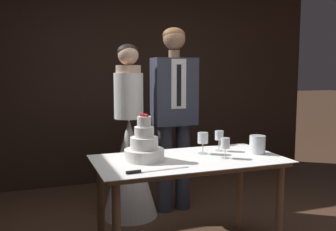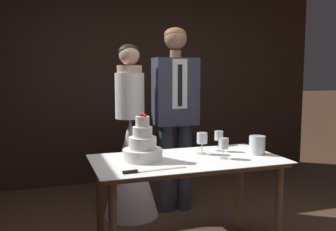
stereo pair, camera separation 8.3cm
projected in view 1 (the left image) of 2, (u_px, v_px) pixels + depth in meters
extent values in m
cube|color=black|center=(130.00, 74.00, 4.84)|extent=(5.21, 0.12, 2.76)
cylinder|color=#8E6B4C|center=(279.00, 212.00, 2.83)|extent=(0.06, 0.06, 0.72)
cylinder|color=#8E6B4C|center=(101.00, 207.00, 2.95)|extent=(0.06, 0.06, 0.72)
cylinder|color=#8E6B4C|center=(240.00, 189.00, 3.37)|extent=(0.06, 0.06, 0.72)
cube|color=#8E6B4C|center=(189.00, 161.00, 2.85)|extent=(1.37, 0.70, 0.03)
cube|color=white|center=(189.00, 159.00, 2.84)|extent=(1.43, 0.76, 0.01)
cylinder|color=white|center=(144.00, 155.00, 2.78)|extent=(0.30, 0.30, 0.08)
cylinder|color=white|center=(144.00, 143.00, 2.77)|extent=(0.21, 0.21, 0.09)
cylinder|color=white|center=(144.00, 132.00, 2.76)|extent=(0.15, 0.15, 0.08)
cylinder|color=white|center=(144.00, 122.00, 2.75)|extent=(0.10, 0.10, 0.08)
sphere|color=red|center=(145.00, 115.00, 2.75)|extent=(0.02, 0.02, 0.02)
sphere|color=red|center=(143.00, 115.00, 2.77)|extent=(0.02, 0.02, 0.02)
sphere|color=red|center=(141.00, 115.00, 2.75)|extent=(0.02, 0.02, 0.02)
sphere|color=red|center=(143.00, 115.00, 2.73)|extent=(0.02, 0.02, 0.02)
sphere|color=red|center=(147.00, 116.00, 2.72)|extent=(0.02, 0.02, 0.02)
cube|color=silver|center=(165.00, 169.00, 2.51)|extent=(0.35, 0.04, 0.00)
cylinder|color=black|center=(133.00, 172.00, 2.42)|extent=(0.10, 0.03, 0.02)
cylinder|color=silver|center=(203.00, 153.00, 3.00)|extent=(0.08, 0.08, 0.00)
cylinder|color=silver|center=(203.00, 148.00, 3.00)|extent=(0.01, 0.01, 0.08)
cylinder|color=silver|center=(203.00, 138.00, 2.99)|extent=(0.08, 0.08, 0.09)
cylinder|color=maroon|center=(203.00, 141.00, 2.99)|extent=(0.07, 0.07, 0.03)
cylinder|color=silver|center=(225.00, 158.00, 2.85)|extent=(0.07, 0.07, 0.00)
cylinder|color=silver|center=(225.00, 153.00, 2.85)|extent=(0.01, 0.01, 0.07)
cylinder|color=silver|center=(225.00, 143.00, 2.84)|extent=(0.07, 0.07, 0.08)
cylinder|color=maroon|center=(225.00, 146.00, 2.84)|extent=(0.06, 0.06, 0.03)
cylinder|color=silver|center=(219.00, 151.00, 3.11)|extent=(0.07, 0.07, 0.00)
cylinder|color=silver|center=(219.00, 145.00, 3.11)|extent=(0.01, 0.01, 0.09)
cylinder|color=silver|center=(219.00, 135.00, 3.10)|extent=(0.07, 0.07, 0.08)
cylinder|color=silver|center=(257.00, 145.00, 3.00)|extent=(0.13, 0.13, 0.15)
cylinder|color=white|center=(257.00, 149.00, 3.01)|extent=(0.06, 0.06, 0.07)
sphere|color=#F9CC4C|center=(257.00, 144.00, 3.00)|extent=(0.02, 0.02, 0.02)
cone|color=white|center=(130.00, 168.00, 3.65)|extent=(0.54, 0.54, 0.97)
cylinder|color=white|center=(129.00, 96.00, 3.57)|extent=(0.28, 0.28, 0.43)
cylinder|color=#DBAD8E|center=(128.00, 69.00, 3.54)|extent=(0.24, 0.24, 0.07)
sphere|color=#DBAD8E|center=(128.00, 55.00, 3.52)|extent=(0.20, 0.20, 0.20)
ellipsoid|color=black|center=(128.00, 52.00, 3.53)|extent=(0.20, 0.20, 0.15)
cylinder|color=#333847|center=(165.00, 168.00, 3.78)|extent=(0.15, 0.15, 0.89)
cylinder|color=#333847|center=(183.00, 167.00, 3.85)|extent=(0.15, 0.15, 0.89)
cube|color=#333847|center=(174.00, 92.00, 3.72)|extent=(0.43, 0.24, 0.66)
cube|color=white|center=(179.00, 84.00, 3.60)|extent=(0.15, 0.01, 0.48)
cube|color=black|center=(179.00, 85.00, 3.59)|extent=(0.04, 0.01, 0.40)
cylinder|color=#A37556|center=(174.00, 54.00, 3.68)|extent=(0.11, 0.11, 0.08)
sphere|color=#A37556|center=(174.00, 39.00, 3.66)|extent=(0.22, 0.22, 0.22)
ellipsoid|color=brown|center=(174.00, 35.00, 3.67)|extent=(0.22, 0.22, 0.14)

